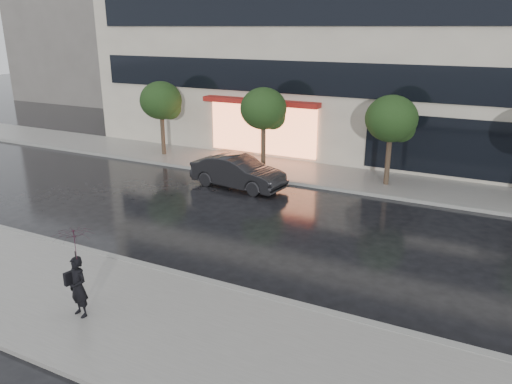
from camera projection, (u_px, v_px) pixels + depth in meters
The scene contains 11 objects.
ground at pixel (205, 264), 14.72m from camera, with size 120.00×120.00×0.00m, color black.
sidewalk_near at pixel (131, 317), 11.95m from camera, with size 60.00×4.50×0.12m, color slate.
sidewalk_far at pixel (323, 175), 23.37m from camera, with size 60.00×3.50×0.12m, color slate.
curb_near at pixel (185, 277), 13.85m from camera, with size 60.00×0.25×0.14m, color gray.
curb_far at pixel (309, 185), 21.88m from camera, with size 60.00×0.25×0.14m, color gray.
bg_building_left at pixel (101, 34), 46.88m from camera, with size 14.00×10.00×12.00m, color #59544F.
tree_far_west at pixel (162, 102), 26.13m from camera, with size 2.20×2.20×3.99m.
tree_mid_west at pixel (265, 110), 23.55m from camera, with size 2.20×2.20×3.99m.
tree_mid_east at pixel (393, 120), 20.96m from camera, with size 2.20×2.20×3.99m.
parked_car at pixel (238, 172), 21.54m from camera, with size 1.48×4.25×1.40m, color black.
pedestrian_with_umbrella at pixel (75, 258), 11.43m from camera, with size 1.11×1.13×2.24m.
Camera 1 is at (7.40, -11.15, 6.67)m, focal length 35.00 mm.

